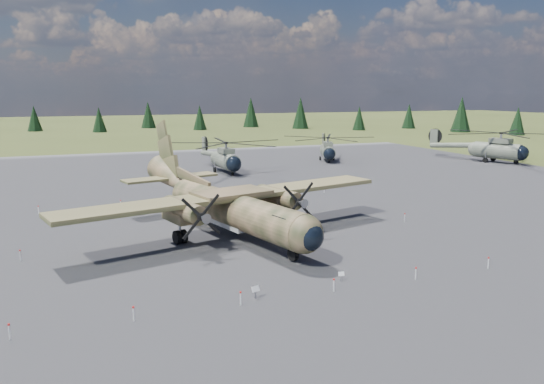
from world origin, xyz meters
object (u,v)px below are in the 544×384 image
object	(u,v)px
helicopter_near	(225,151)
helicopter_far	(498,141)
transport_plane	(225,202)
helicopter_mid	(328,144)

from	to	relation	value
helicopter_near	helicopter_far	world-z (taller)	helicopter_far
transport_plane	helicopter_near	bearing A→B (deg)	59.64
transport_plane	helicopter_mid	size ratio (longest dim) A/B	1.35
helicopter_far	helicopter_mid	bearing A→B (deg)	133.18
helicopter_mid	helicopter_far	xyz separation A→B (m)	(26.43, -12.48, 0.73)
helicopter_near	helicopter_far	size ratio (longest dim) A/B	0.83
transport_plane	helicopter_mid	world-z (taller)	transport_plane
transport_plane	helicopter_mid	distance (m)	51.19
transport_plane	helicopter_far	distance (m)	63.75
transport_plane	helicopter_mid	xyz separation A→B (m)	(30.53, 41.09, 0.22)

